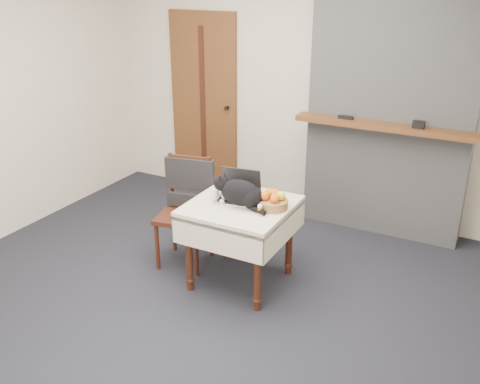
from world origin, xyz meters
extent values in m
plane|color=black|center=(0.00, 0.00, 0.00)|extent=(4.50, 4.50, 0.00)
cube|color=beige|center=(0.00, 2.00, 1.30)|extent=(4.50, 0.02, 2.60)
cube|color=brown|center=(-1.20, 1.98, 1.00)|extent=(0.82, 0.05, 2.00)
cube|color=#371B0F|center=(-1.20, 1.95, 1.00)|extent=(0.06, 0.01, 1.70)
cylinder|color=black|center=(-0.88, 1.93, 1.00)|extent=(0.04, 0.06, 0.04)
cube|color=gray|center=(0.90, 1.85, 1.30)|extent=(1.50, 0.30, 2.60)
cube|color=brown|center=(0.90, 1.61, 1.10)|extent=(1.62, 0.18, 0.05)
cube|color=black|center=(0.55, 1.61, 1.14)|extent=(0.14, 0.04, 0.03)
cube|color=black|center=(1.20, 1.61, 1.16)|extent=(0.10, 0.07, 0.06)
cylinder|color=#371B0F|center=(-0.15, 0.00, 0.32)|extent=(0.06, 0.06, 0.64)
sphere|color=#371B0F|center=(-0.15, 0.00, 0.08)|extent=(0.07, 0.07, 0.07)
cylinder|color=#371B0F|center=(0.45, 0.00, 0.32)|extent=(0.06, 0.06, 0.64)
sphere|color=#371B0F|center=(0.45, 0.00, 0.08)|extent=(0.07, 0.07, 0.07)
cylinder|color=#371B0F|center=(-0.15, 0.60, 0.32)|extent=(0.06, 0.06, 0.64)
sphere|color=#371B0F|center=(-0.15, 0.60, 0.08)|extent=(0.07, 0.07, 0.07)
cylinder|color=#371B0F|center=(0.45, 0.60, 0.32)|extent=(0.06, 0.06, 0.64)
sphere|color=#371B0F|center=(0.45, 0.60, 0.08)|extent=(0.07, 0.07, 0.07)
cube|color=beige|center=(0.15, 0.30, 0.67)|extent=(0.78, 0.78, 0.06)
cube|color=beige|center=(0.15, -0.08, 0.56)|extent=(0.78, 0.01, 0.22)
cube|color=beige|center=(0.15, 0.69, 0.56)|extent=(0.78, 0.01, 0.22)
cube|color=beige|center=(-0.24, 0.30, 0.56)|extent=(0.01, 0.78, 0.22)
cube|color=beige|center=(0.53, 0.30, 0.56)|extent=(0.01, 0.78, 0.22)
cube|color=#B7B7BC|center=(0.10, 0.32, 0.71)|extent=(0.35, 0.27, 0.02)
cube|color=black|center=(0.10, 0.32, 0.72)|extent=(0.29, 0.19, 0.00)
cube|color=black|center=(0.08, 0.46, 0.83)|extent=(0.33, 0.11, 0.22)
cube|color=#9BC1E2|center=(0.08, 0.46, 0.83)|extent=(0.30, 0.09, 0.20)
ellipsoid|color=black|center=(0.16, 0.28, 0.80)|extent=(0.33, 0.20, 0.21)
ellipsoid|color=black|center=(0.26, 0.28, 0.78)|extent=(0.17, 0.19, 0.17)
sphere|color=black|center=(0.00, 0.27, 0.85)|extent=(0.12, 0.12, 0.12)
ellipsoid|color=white|center=(-0.04, 0.27, 0.82)|extent=(0.05, 0.06, 0.06)
ellipsoid|color=white|center=(0.03, 0.27, 0.76)|extent=(0.05, 0.07, 0.08)
cone|color=black|center=(0.01, 0.24, 0.91)|extent=(0.04, 0.05, 0.05)
cone|color=black|center=(0.00, 0.31, 0.91)|extent=(0.04, 0.05, 0.05)
cylinder|color=black|center=(0.33, 0.21, 0.72)|extent=(0.18, 0.09, 0.04)
sphere|color=white|center=(0.02, 0.23, 0.72)|extent=(0.04, 0.04, 0.04)
sphere|color=white|center=(0.02, 0.31, 0.72)|extent=(0.04, 0.04, 0.04)
cylinder|color=white|center=(-0.09, 0.31, 0.74)|extent=(0.06, 0.06, 0.07)
cylinder|color=#B46D16|center=(0.37, 0.20, 0.73)|extent=(0.03, 0.03, 0.06)
cylinder|color=white|center=(0.37, 0.20, 0.77)|extent=(0.04, 0.04, 0.01)
cylinder|color=#92633B|center=(0.40, 0.35, 0.73)|extent=(0.24, 0.24, 0.07)
sphere|color=#D55E11|center=(0.35, 0.32, 0.80)|extent=(0.07, 0.07, 0.07)
sphere|color=#D55E11|center=(0.44, 0.31, 0.80)|extent=(0.07, 0.07, 0.07)
sphere|color=#D55E11|center=(0.40, 0.40, 0.80)|extent=(0.07, 0.07, 0.07)
sphere|color=#C8CF21|center=(0.46, 0.38, 0.80)|extent=(0.07, 0.07, 0.07)
sphere|color=#D55E11|center=(0.36, 0.39, 0.80)|extent=(0.07, 0.07, 0.07)
cube|color=black|center=(0.38, 0.36, 0.70)|extent=(0.14, 0.08, 0.01)
cube|color=#371B0F|center=(-0.43, 0.35, 0.45)|extent=(0.49, 0.49, 0.04)
cylinder|color=#371B0F|center=(-0.57, 0.14, 0.22)|extent=(0.04, 0.04, 0.45)
cylinder|color=#371B0F|center=(-0.22, 0.21, 0.22)|extent=(0.04, 0.04, 0.45)
cylinder|color=#371B0F|center=(-0.64, 0.49, 0.22)|extent=(0.04, 0.04, 0.45)
cylinder|color=#371B0F|center=(-0.29, 0.56, 0.22)|extent=(0.04, 0.04, 0.45)
cylinder|color=#371B0F|center=(-0.64, 0.49, 0.69)|extent=(0.04, 0.04, 0.49)
cylinder|color=#371B0F|center=(-0.29, 0.56, 0.69)|extent=(0.04, 0.04, 0.49)
cube|color=#371B0F|center=(-0.46, 0.53, 0.79)|extent=(0.36, 0.10, 0.28)
cube|color=black|center=(-0.46, 0.52, 0.77)|extent=(0.44, 0.14, 0.28)
camera|label=1|loc=(1.93, -3.08, 2.39)|focal=40.00mm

